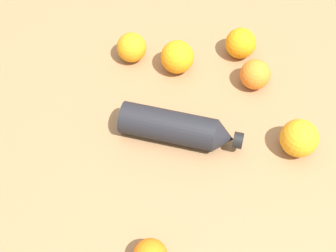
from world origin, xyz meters
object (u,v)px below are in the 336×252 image
object	(u,v)px
orange_4	(299,138)
orange_2	(132,47)
water_bottle	(178,128)
orange_0	(177,57)
orange_5	(241,43)
orange_3	(255,74)

from	to	relation	value
orange_4	orange_2	bearing A→B (deg)	-13.32
water_bottle	orange_0	bearing A→B (deg)	103.49
orange_2	orange_4	distance (m)	0.46
orange_5	orange_4	bearing A→B (deg)	132.40
water_bottle	orange_3	distance (m)	0.24
water_bottle	orange_4	xyz separation A→B (m)	(-0.25, -0.07, 0.01)
water_bottle	orange_2	distance (m)	0.26
water_bottle	orange_5	xyz separation A→B (m)	(-0.05, -0.29, 0.00)
orange_2	orange_4	size ratio (longest dim) A/B	0.88
orange_3	orange_4	distance (m)	0.20
orange_4	orange_5	xyz separation A→B (m)	(0.20, -0.22, -0.00)
orange_5	orange_0	bearing A→B (deg)	38.96
orange_3	orange_5	distance (m)	0.10
water_bottle	orange_0	distance (m)	0.20
orange_5	water_bottle	bearing A→B (deg)	79.87
orange_0	orange_2	bearing A→B (deg)	5.19
water_bottle	orange_5	world-z (taller)	orange_5
orange_3	orange_4	size ratio (longest dim) A/B	0.87
orange_4	orange_0	bearing A→B (deg)	-19.47
orange_2	orange_5	world-z (taller)	orange_5
orange_2	orange_3	size ratio (longest dim) A/B	1.02
orange_2	orange_3	world-z (taller)	orange_2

